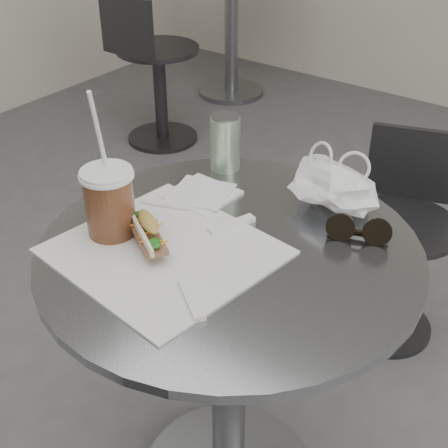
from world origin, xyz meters
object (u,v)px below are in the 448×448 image
Objects in this scene: bg_table at (232,18)px; banh_mi at (148,232)px; drink_can at (225,142)px; sunglasses at (358,231)px; chair_far at (397,250)px; iced_coffee at (109,202)px; cafe_table at (229,348)px; bg_chair at (153,78)px.

bg_table is 2.74m from banh_mi.
sunglasses is at bearing -12.94° from drink_can.
iced_coffee is at bearing 54.66° from chair_far.
drink_can is (-0.27, -0.56, 0.51)m from chair_far.
sunglasses is at bearing 82.75° from chair_far.
sunglasses is (0.32, 0.26, -0.01)m from banh_mi.
cafe_table and bg_table have the same top height.
bg_chair is 1.79m from drink_can.
drink_can is (-0.40, 0.09, 0.04)m from sunglasses.
drink_can is at bearing 133.27° from banh_mi.
bg_chair is 2.53× the size of iced_coffee.
drink_can is at bearing 128.18° from cafe_table.
sunglasses is (0.41, 0.27, -0.05)m from iced_coffee.
cafe_table is 0.97× the size of bg_chair.
sunglasses is (1.70, -1.23, 0.41)m from bg_chair.
drink_can is (1.40, -1.94, 0.34)m from bg_table.
banh_mi reaches higher than bg_chair.
cafe_table is at bearing -53.97° from bg_table.
banh_mi is (-0.13, -0.09, 0.31)m from cafe_table.
bg_chair is at bearing 121.67° from sunglasses.
banh_mi is (-0.19, -0.91, 0.48)m from chair_far.
bg_table is 3.87× the size of banh_mi.
drink_can is at bearing 45.88° from chair_far.
banh_mi is 0.36m from drink_can.
bg_chair is 2.03m from iced_coffee.
chair_far is 1.68m from bg_chair.
chair_far is 5.19× the size of sunglasses.
banh_mi is at bearing 6.22° from iced_coffee.
sunglasses is at bearing 33.73° from iced_coffee.
chair_far is 2.13× the size of iced_coffee.
drink_can is at bearing -39.26° from bg_chair.
bg_table is 1.13× the size of chair_far.
sunglasses is at bearing 41.25° from cafe_table.
drink_can is (-0.20, 0.26, 0.34)m from cafe_table.
drink_can reaches higher than bg_table.
bg_table is at bearing 153.84° from banh_mi.
banh_mi is at bearing 59.71° from chair_far.
cafe_table is at bearing 25.74° from iced_coffee.
banh_mi is (1.38, -1.50, 0.42)m from bg_chair.
iced_coffee is at bearing -47.42° from bg_chair.
cafe_table is 5.99× the size of sunglasses.
cafe_table is 0.84m from chair_far.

